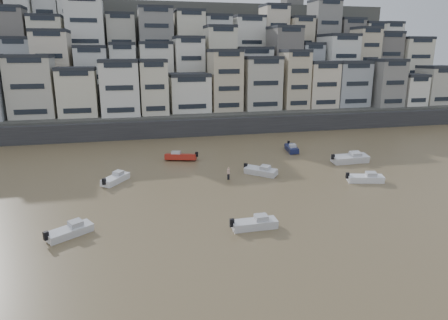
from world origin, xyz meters
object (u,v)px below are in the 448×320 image
object	(u,v)px
boat_j	(70,230)
boat_f	(115,178)
boat_h	(181,156)
boat_i	(292,147)
boat_e	(261,170)
boat_g	(350,158)
person_pink	(228,173)
boat_a	(255,222)
boat_d	(366,177)

from	to	relation	value
boat_j	boat_f	size ratio (longest dim) A/B	0.92
boat_h	boat_i	bearing A→B (deg)	-158.50
boat_e	boat_j	bearing A→B (deg)	-103.76
boat_g	person_pink	bearing A→B (deg)	-171.47
boat_g	boat_i	bearing A→B (deg)	121.36
boat_i	boat_h	size ratio (longest dim) A/B	0.97
boat_a	boat_g	size ratio (longest dim) A/B	0.76
boat_e	person_pink	distance (m)	5.09
boat_a	boat_j	distance (m)	17.84
boat_j	boat_e	world-z (taller)	boat_e
boat_e	boat_d	bearing A→B (deg)	18.62
boat_a	boat_e	xyz separation A→B (m)	(6.39, 16.87, 0.03)
boat_h	person_pink	bearing A→B (deg)	131.05
person_pink	boat_h	bearing A→B (deg)	112.98
boat_g	boat_j	world-z (taller)	boat_g
boat_j	boat_d	size ratio (longest dim) A/B	0.92
boat_g	boat_d	xyz separation A→B (m)	(-3.11, -9.14, -0.18)
person_pink	boat_j	bearing A→B (deg)	-144.82
boat_e	boat_d	xyz separation A→B (m)	(12.72, -6.42, -0.00)
boat_a	boat_d	bearing A→B (deg)	28.22
boat_h	boat_d	xyz separation A→B (m)	(22.71, -17.25, -0.05)
boat_g	boat_h	size ratio (longest dim) A/B	1.18
boat_i	boat_e	world-z (taller)	boat_i
boat_h	boat_j	distance (m)	28.86
boat_j	boat_d	bearing A→B (deg)	-22.40
boat_i	boat_d	xyz separation A→B (m)	(2.88, -18.44, -0.03)
boat_f	boat_d	size ratio (longest dim) A/B	1.00
boat_i	boat_f	world-z (taller)	boat_i
boat_g	boat_d	size ratio (longest dim) A/B	1.25
boat_a	boat_d	distance (m)	21.78
boat_a	boat_f	bearing A→B (deg)	126.44
boat_e	person_pink	xyz separation A→B (m)	(-5.00, -0.93, 0.16)
boat_i	boat_j	size ratio (longest dim) A/B	1.13
boat_g	boat_e	distance (m)	16.06
boat_g	boat_h	world-z (taller)	boat_g
boat_j	boat_f	world-z (taller)	boat_f
boat_a	person_pink	world-z (taller)	person_pink
boat_i	boat_f	bearing A→B (deg)	-60.16
boat_a	boat_e	world-z (taller)	boat_e
boat_a	person_pink	bearing A→B (deg)	84.55
boat_j	boat_g	bearing A→B (deg)	-11.41
boat_j	boat_e	xyz separation A→B (m)	(24.05, 14.36, 0.06)
boat_i	boat_f	distance (m)	31.77
boat_f	boat_d	world-z (taller)	same
boat_i	person_pink	world-z (taller)	person_pink
boat_a	boat_f	distance (m)	22.85
boat_g	boat_f	world-z (taller)	boat_g
boat_h	boat_e	distance (m)	14.73
boat_a	boat_j	bearing A→B (deg)	171.46
boat_h	boat_f	bearing A→B (deg)	61.05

